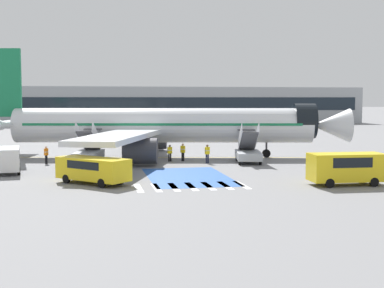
# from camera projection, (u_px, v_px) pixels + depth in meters

# --- Properties ---
(ground_plane) EXTENTS (600.00, 600.00, 0.00)m
(ground_plane) POSITION_uv_depth(u_px,v_px,m) (181.00, 157.00, 55.19)
(ground_plane) COLOR slate
(apron_leadline_yellow) EXTENTS (72.63, 14.97, 0.01)m
(apron_leadline_yellow) POSITION_uv_depth(u_px,v_px,m) (163.00, 157.00, 54.64)
(apron_leadline_yellow) COLOR gold
(apron_leadline_yellow) RESTS_ON ground_plane
(apron_stand_patch_blue) EXTENTS (6.12, 10.58, 0.01)m
(apron_stand_patch_blue) POSITION_uv_depth(u_px,v_px,m) (188.00, 177.00, 41.11)
(apron_stand_patch_blue) COLOR #2856A8
(apron_stand_patch_blue) RESTS_ON ground_plane
(apron_walkway_bar_0) EXTENTS (0.44, 3.60, 0.01)m
(apron_walkway_bar_0) POSITION_uv_depth(u_px,v_px,m) (139.00, 188.00, 35.85)
(apron_walkway_bar_0) COLOR silver
(apron_walkway_bar_0) RESTS_ON ground_plane
(apron_walkway_bar_1) EXTENTS (0.44, 3.60, 0.01)m
(apron_walkway_bar_1) POSITION_uv_depth(u_px,v_px,m) (156.00, 188.00, 36.07)
(apron_walkway_bar_1) COLOR silver
(apron_walkway_bar_1) RESTS_ON ground_plane
(apron_walkway_bar_2) EXTENTS (0.44, 3.60, 0.01)m
(apron_walkway_bar_2) POSITION_uv_depth(u_px,v_px,m) (174.00, 187.00, 36.30)
(apron_walkway_bar_2) COLOR silver
(apron_walkway_bar_2) RESTS_ON ground_plane
(apron_walkway_bar_3) EXTENTS (0.44, 3.60, 0.01)m
(apron_walkway_bar_3) POSITION_uv_depth(u_px,v_px,m) (191.00, 186.00, 36.52)
(apron_walkway_bar_3) COLOR silver
(apron_walkway_bar_3) RESTS_ON ground_plane
(apron_walkway_bar_4) EXTENTS (0.44, 3.60, 0.01)m
(apron_walkway_bar_4) POSITION_uv_depth(u_px,v_px,m) (208.00, 186.00, 36.75)
(apron_walkway_bar_4) COLOR silver
(apron_walkway_bar_4) RESTS_ON ground_plane
(apron_walkway_bar_5) EXTENTS (0.44, 3.60, 0.01)m
(apron_walkway_bar_5) POSITION_uv_depth(u_px,v_px,m) (225.00, 185.00, 36.97)
(apron_walkway_bar_5) COLOR silver
(apron_walkway_bar_5) RESTS_ON ground_plane
(apron_walkway_bar_6) EXTENTS (0.44, 3.60, 0.01)m
(apron_walkway_bar_6) POSITION_uv_depth(u_px,v_px,m) (242.00, 185.00, 37.20)
(apron_walkway_bar_6) COLOR silver
(apron_walkway_bar_6) RESTS_ON ground_plane
(airliner) EXTENTS (39.08, 33.64, 11.06)m
(airliner) POSITION_uv_depth(u_px,v_px,m) (156.00, 126.00, 54.37)
(airliner) COLOR silver
(airliner) RESTS_ON ground_plane
(boarding_stairs_forward) EXTENTS (3.11, 5.51, 3.85)m
(boarding_stairs_forward) POSITION_uv_depth(u_px,v_px,m) (248.00, 152.00, 50.18)
(boarding_stairs_forward) COLOR #ADB2BA
(boarding_stairs_forward) RESTS_ON ground_plane
(boarding_stairs_aft) EXTENTS (3.11, 5.51, 3.91)m
(boarding_stairs_aft) POSITION_uv_depth(u_px,v_px,m) (89.00, 152.00, 50.34)
(boarding_stairs_aft) COLOR #ADB2BA
(boarding_stairs_aft) RESTS_ON ground_plane
(fuel_tanker) EXTENTS (2.95, 8.70, 3.35)m
(fuel_tanker) POSITION_uv_depth(u_px,v_px,m) (100.00, 128.00, 78.59)
(fuel_tanker) COLOR #38383D
(fuel_tanker) RESTS_ON ground_plane
(service_van_0) EXTENTS (5.33, 5.35, 1.85)m
(service_van_0) POSITION_uv_depth(u_px,v_px,m) (93.00, 168.00, 37.57)
(service_van_0) COLOR yellow
(service_van_0) RESTS_ON ground_plane
(service_van_2) EXTENTS (2.47, 4.55, 2.06)m
(service_van_2) POSITION_uv_depth(u_px,v_px,m) (7.00, 158.00, 42.88)
(service_van_2) COLOR silver
(service_van_2) RESTS_ON ground_plane
(service_van_3) EXTENTS (5.22, 2.27, 2.22)m
(service_van_3) POSITION_uv_depth(u_px,v_px,m) (346.00, 166.00, 37.01)
(service_van_3) COLOR yellow
(service_van_3) RESTS_ON ground_plane
(ground_crew_0) EXTENTS (0.39, 0.49, 1.65)m
(ground_crew_0) POSITION_uv_depth(u_px,v_px,m) (46.00, 154.00, 49.07)
(ground_crew_0) COLOR black
(ground_crew_0) RESTS_ON ground_plane
(ground_crew_1) EXTENTS (0.46, 0.28, 1.61)m
(ground_crew_1) POSITION_uv_depth(u_px,v_px,m) (170.00, 152.00, 50.97)
(ground_crew_1) COLOR black
(ground_crew_1) RESTS_ON ground_plane
(ground_crew_2) EXTENTS (0.45, 0.28, 1.76)m
(ground_crew_2) POSITION_uv_depth(u_px,v_px,m) (207.00, 152.00, 49.50)
(ground_crew_2) COLOR #191E38
(ground_crew_2) RESTS_ON ground_plane
(ground_crew_3) EXTENTS (0.47, 0.47, 1.71)m
(ground_crew_3) POSITION_uv_depth(u_px,v_px,m) (183.00, 151.00, 51.23)
(ground_crew_3) COLOR black
(ground_crew_3) RESTS_ON ground_plane
(terminal_building) EXTENTS (99.45, 12.10, 8.68)m
(terminal_building) POSITION_uv_depth(u_px,v_px,m) (156.00, 106.00, 126.30)
(terminal_building) COLOR #9EA3A8
(terminal_building) RESTS_ON ground_plane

